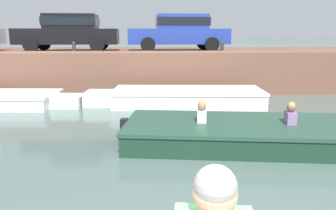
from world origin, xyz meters
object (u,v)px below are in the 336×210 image
object	(u,v)px
boat_moored_central_white	(180,97)
car_left_inner_black	(70,31)
mooring_bollard_mid	(74,47)
motorboat_passing	(263,134)
car_centre_blue	(179,31)
mooring_bollard_east	(222,46)

from	to	relation	value
boat_moored_central_white	car_left_inner_black	distance (m)	6.07
car_left_inner_black	mooring_bollard_mid	distance (m)	1.64
motorboat_passing	car_left_inner_black	bearing A→B (deg)	127.93
boat_moored_central_white	motorboat_passing	distance (m)	4.51
boat_moored_central_white	car_centre_blue	bearing A→B (deg)	86.33
car_left_inner_black	motorboat_passing	bearing A→B (deg)	-52.07
car_centre_blue	mooring_bollard_east	xyz separation A→B (m)	(1.60, -1.44, -0.61)
boat_moored_central_white	mooring_bollard_mid	size ratio (longest dim) A/B	13.84
motorboat_passing	car_centre_blue	distance (m)	8.10
mooring_bollard_east	car_left_inner_black	bearing A→B (deg)	167.09
boat_moored_central_white	car_left_inner_black	xyz separation A→B (m)	(-4.48, 3.41, 2.27)
boat_moored_central_white	car_left_inner_black	size ratio (longest dim) A/B	1.43
car_left_inner_black	mooring_bollard_mid	xyz separation A→B (m)	(0.48, -1.44, -0.61)
car_centre_blue	motorboat_passing	bearing A→B (deg)	-80.57
motorboat_passing	car_left_inner_black	distance (m)	9.99
car_centre_blue	boat_moored_central_white	bearing A→B (deg)	-93.67
boat_moored_central_white	mooring_bollard_east	xyz separation A→B (m)	(1.82, 1.97, 1.66)
motorboat_passing	car_centre_blue	world-z (taller)	car_centre_blue
motorboat_passing	mooring_bollard_mid	bearing A→B (deg)	131.44
car_left_inner_black	car_centre_blue	size ratio (longest dim) A/B	0.99
car_centre_blue	mooring_bollard_east	distance (m)	2.24
car_centre_blue	mooring_bollard_east	size ratio (longest dim) A/B	9.75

